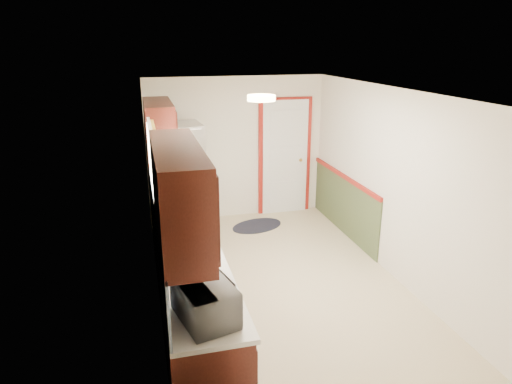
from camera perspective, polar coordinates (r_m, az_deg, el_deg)
room_shell at (r=5.44m, az=3.13°, el=-0.23°), size 3.20×5.20×2.52m
kitchen_run at (r=5.09m, az=-9.38°, el=-6.52°), size 0.63×4.00×2.20m
back_wall_trim at (r=7.84m, az=5.15°, el=3.16°), size 1.12×2.30×2.08m
ceiling_fixture at (r=4.92m, az=0.68°, el=11.68°), size 0.30×0.30×0.06m
microwave at (r=3.49m, az=-6.33°, el=-12.92°), size 0.43×0.61×0.37m
refrigerator at (r=7.28m, az=-9.53°, el=1.63°), size 0.78×0.76×1.74m
rug at (r=7.62m, az=0.13°, el=-4.23°), size 1.03×0.83×0.01m
cooktop at (r=6.13m, az=-10.10°, el=-0.81°), size 0.51×0.62×0.02m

